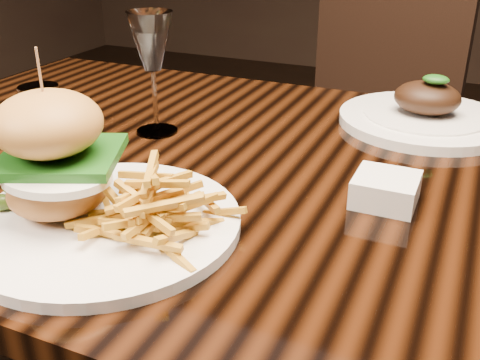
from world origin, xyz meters
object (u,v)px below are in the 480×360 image
at_px(chair_far, 371,119).
at_px(burger_plate, 95,186).
at_px(far_dish, 425,115).
at_px(dining_table, 293,215).
at_px(wine_glass, 151,45).

bearing_deg(chair_far, burger_plate, -88.49).
xyz_separation_m(far_dish, chair_far, (-0.20, 0.60, -0.23)).
xyz_separation_m(dining_table, burger_plate, (-0.17, -0.26, 0.13)).
relative_size(dining_table, far_dish, 5.18).
bearing_deg(far_dish, dining_table, -117.29).
distance_m(dining_table, wine_glass, 0.37).
bearing_deg(wine_glass, dining_table, -11.89).
bearing_deg(chair_far, far_dish, -63.97).
distance_m(burger_plate, wine_glass, 0.35).
xyz_separation_m(burger_plate, chair_far, (0.11, 1.15, -0.27)).
relative_size(dining_table, burger_plate, 4.75).
bearing_deg(burger_plate, dining_table, 45.90).
xyz_separation_m(dining_table, wine_glass, (-0.28, 0.06, 0.23)).
height_order(dining_table, burger_plate, burger_plate).
height_order(wine_glass, far_dish, wine_glass).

